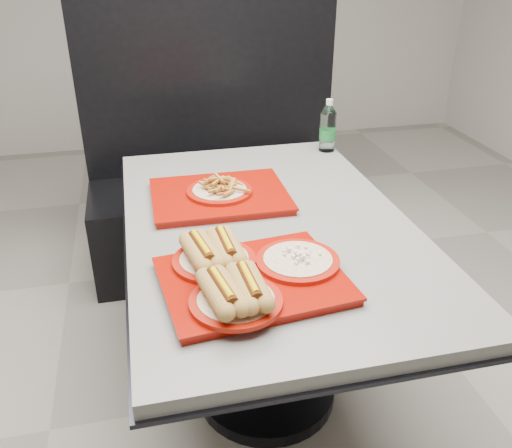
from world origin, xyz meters
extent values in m
plane|color=gray|center=(0.00, 0.00, 0.00)|extent=(6.00, 6.00, 0.00)
cylinder|color=black|center=(0.00, 0.00, 0.03)|extent=(0.52, 0.52, 0.05)
cylinder|color=black|center=(0.00, 0.00, 0.38)|extent=(0.11, 0.11, 0.66)
cube|color=black|center=(0.00, 0.00, 0.70)|extent=(0.92, 1.42, 0.01)
cube|color=gray|center=(0.00, 0.00, 0.73)|extent=(0.90, 1.40, 0.04)
cube|color=black|center=(0.00, 1.02, 0.23)|extent=(1.30, 0.55, 0.45)
cube|color=black|center=(0.00, 1.26, 0.80)|extent=(1.30, 0.10, 1.10)
cube|color=#880C03|center=(-0.13, -0.34, 0.76)|extent=(0.49, 0.40, 0.02)
cube|color=#880C03|center=(-0.13, -0.34, 0.77)|extent=(0.50, 0.41, 0.01)
cylinder|color=#961105|center=(-0.19, -0.45, 0.78)|extent=(0.23, 0.23, 0.01)
cylinder|color=beige|center=(-0.19, -0.45, 0.79)|extent=(0.19, 0.19, 0.01)
cylinder|color=#961105|center=(-0.22, -0.25, 0.78)|extent=(0.23, 0.23, 0.01)
cylinder|color=beige|center=(-0.22, -0.25, 0.79)|extent=(0.19, 0.19, 0.01)
cylinder|color=#961105|center=(0.00, -0.31, 0.78)|extent=(0.23, 0.23, 0.01)
cylinder|color=beige|center=(0.00, -0.31, 0.79)|extent=(0.19, 0.19, 0.01)
cube|color=#880C03|center=(-0.13, 0.20, 0.76)|extent=(0.46, 0.36, 0.02)
cube|color=#880C03|center=(-0.13, 0.20, 0.77)|extent=(0.47, 0.37, 0.01)
cylinder|color=#961105|center=(-0.13, 0.20, 0.78)|extent=(0.23, 0.23, 0.01)
cylinder|color=beige|center=(-0.13, 0.20, 0.79)|extent=(0.19, 0.19, 0.01)
cylinder|color=silver|center=(0.41, 0.59, 0.83)|extent=(0.07, 0.07, 0.16)
cylinder|color=#1A682C|center=(0.41, 0.59, 0.82)|extent=(0.07, 0.07, 0.05)
cone|color=silver|center=(0.41, 0.59, 0.93)|extent=(0.07, 0.07, 0.04)
cylinder|color=silver|center=(0.41, 0.59, 0.96)|extent=(0.03, 0.03, 0.02)
camera|label=1|loc=(-0.39, -1.50, 1.56)|focal=38.00mm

